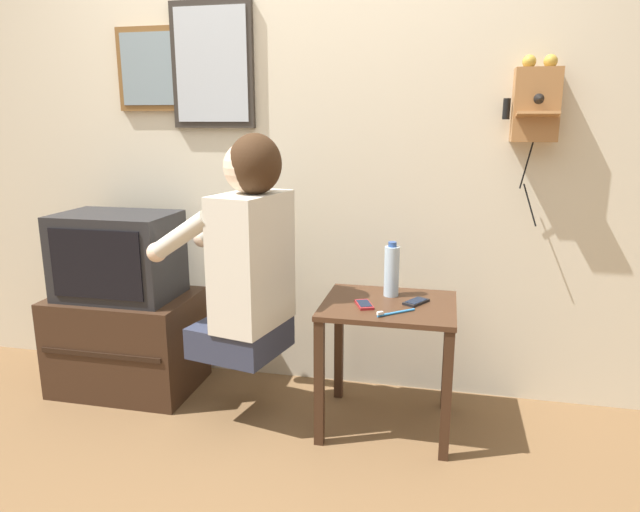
% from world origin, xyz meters
% --- Properties ---
extents(wall_back, '(6.80, 0.05, 2.55)m').
position_xyz_m(wall_back, '(0.00, 1.23, 1.27)').
color(wall_back, beige).
rests_on(wall_back, ground_plane).
extents(side_table, '(0.57, 0.49, 0.58)m').
position_xyz_m(side_table, '(0.52, 0.81, 0.46)').
color(side_table, '#422819').
rests_on(side_table, ground_plane).
extents(person, '(0.62, 0.50, 0.98)m').
position_xyz_m(person, '(-0.10, 0.74, 0.80)').
color(person, '#2D3347').
rests_on(person, ground_plane).
extents(tv_stand, '(0.70, 0.48, 0.50)m').
position_xyz_m(tv_stand, '(-0.83, 0.91, 0.25)').
color(tv_stand, '#382316').
rests_on(tv_stand, ground_plane).
extents(television, '(0.56, 0.38, 0.42)m').
position_xyz_m(television, '(-0.83, 0.89, 0.71)').
color(television, '#232326').
rests_on(television, tv_stand).
extents(wall_phone_antique, '(0.23, 0.18, 0.74)m').
position_xyz_m(wall_phone_antique, '(1.09, 1.15, 1.43)').
color(wall_phone_antique, '#9E6B3D').
extents(framed_picture, '(0.36, 0.03, 0.41)m').
position_xyz_m(framed_picture, '(-0.75, 1.19, 1.60)').
color(framed_picture, brown).
extents(wall_mirror, '(0.42, 0.03, 0.60)m').
position_xyz_m(wall_mirror, '(-0.42, 1.19, 1.62)').
color(wall_mirror, '#2D2823').
extents(cell_phone_held, '(0.10, 0.14, 0.01)m').
position_xyz_m(cell_phone_held, '(0.42, 0.75, 0.59)').
color(cell_phone_held, maroon).
rests_on(cell_phone_held, side_table).
extents(cell_phone_spare, '(0.12, 0.14, 0.01)m').
position_xyz_m(cell_phone_spare, '(0.63, 0.84, 0.59)').
color(cell_phone_spare, black).
rests_on(cell_phone_spare, side_table).
extents(water_bottle, '(0.07, 0.07, 0.25)m').
position_xyz_m(water_bottle, '(0.51, 0.92, 0.70)').
color(water_bottle, '#ADC6DB').
rests_on(water_bottle, side_table).
extents(toothbrush, '(0.15, 0.13, 0.02)m').
position_xyz_m(toothbrush, '(0.55, 0.67, 0.59)').
color(toothbrush, '#338CD8').
rests_on(toothbrush, side_table).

